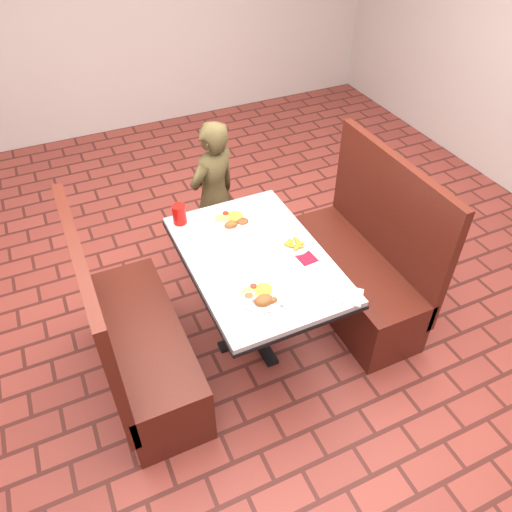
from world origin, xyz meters
name	(u,v)px	position (x,y,z in m)	size (l,w,h in m)	color
room	(256,61)	(0.00, 0.00, 1.91)	(7.00, 7.04, 2.82)	brown
dining_table	(256,268)	(0.00, 0.00, 0.65)	(0.81, 1.21, 0.75)	#B4B7BA
booth_bench_left	(137,344)	(-0.80, 0.00, 0.33)	(0.47, 1.20, 1.17)	#501C12
booth_bench_right	(358,270)	(0.80, 0.00, 0.33)	(0.47, 1.20, 1.17)	#501C12
diner_person	(214,196)	(0.07, 0.91, 0.60)	(0.44, 0.29, 1.20)	brown
near_dinner_plate	(261,294)	(-0.12, -0.33, 0.78)	(0.25, 0.25, 0.08)	white
far_dinner_plate	(232,219)	(0.00, 0.37, 0.77)	(0.27, 0.27, 0.07)	white
plantain_plate	(295,245)	(0.25, -0.02, 0.76)	(0.19, 0.19, 0.03)	white
maroon_napkin	(307,258)	(0.27, -0.15, 0.75)	(0.10, 0.10, 0.00)	maroon
spoon_utensil	(302,268)	(0.20, -0.21, 0.75)	(0.01, 0.12, 0.00)	#BBBBC0
red_tumbler	(179,214)	(-0.31, 0.51, 0.82)	(0.09, 0.09, 0.13)	red
paper_napkin	(346,295)	(0.31, -0.51, 0.76)	(0.18, 0.14, 0.01)	silver
knife_utensil	(275,301)	(-0.07, -0.39, 0.76)	(0.01, 0.18, 0.00)	silver
fork_utensil	(272,302)	(-0.08, -0.39, 0.76)	(0.01, 0.16, 0.00)	silver
lettuce_shreds	(258,248)	(0.04, 0.06, 0.75)	(0.28, 0.32, 0.00)	#7CAD45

